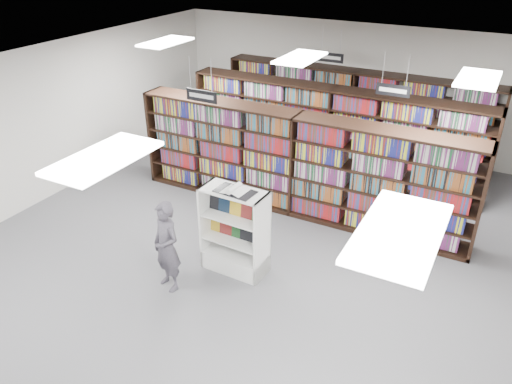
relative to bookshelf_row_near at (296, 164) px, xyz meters
The scene contains 18 objects.
floor 2.26m from the bookshelf_row_near, 90.00° to the right, with size 12.00×12.00×0.00m, color #515156.
ceiling 2.94m from the bookshelf_row_near, 90.00° to the right, with size 10.00×12.00×0.10m, color white.
wall_back 4.04m from the bookshelf_row_near, 90.00° to the left, with size 10.00×0.10×3.20m, color silver.
wall_left 5.41m from the bookshelf_row_near, 158.20° to the right, with size 0.10×12.00×3.20m, color silver.
bookshelf_row_near is the anchor object (origin of this frame).
bookshelf_row_mid 2.00m from the bookshelf_row_near, 90.00° to the left, with size 7.00×0.60×2.10m.
bookshelf_row_far 3.70m from the bookshelf_row_near, 90.00° to the left, with size 7.00×0.60×2.10m.
aisle_sign_left 2.33m from the bookshelf_row_near, 146.29° to the right, with size 0.65×0.02×0.80m.
aisle_sign_right 2.33m from the bookshelf_row_near, 33.67° to the left, with size 0.65×0.02×0.80m.
aisle_sign_center 3.38m from the bookshelf_row_near, 99.46° to the left, with size 0.65×0.02×0.80m.
troffer_front_center 5.43m from the bookshelf_row_near, 90.00° to the right, with size 0.60×1.20×0.04m, color white.
troffer_front_right 6.20m from the bookshelf_row_near, 59.04° to the right, with size 0.60×1.20×0.04m, color white.
troffer_back_left 3.67m from the bookshelf_row_near, behind, with size 0.60×1.20×0.04m, color white.
troffer_back_center 2.11m from the bookshelf_row_near, ahead, with size 0.60×1.20×0.04m, color white.
troffer_back_right 3.67m from the bookshelf_row_near, ahead, with size 0.60×1.20×0.04m, color white.
endcap_display 2.35m from the bookshelf_row_near, 91.79° to the right, with size 1.10×0.58×1.53m.
open_book 2.41m from the bookshelf_row_near, 90.83° to the right, with size 0.67×0.42×0.13m.
shopper 3.35m from the bookshelf_row_near, 103.47° to the right, with size 0.56×0.37×1.55m, color #4F4A55.
Camera 1 is at (3.54, -6.37, 5.22)m, focal length 35.00 mm.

